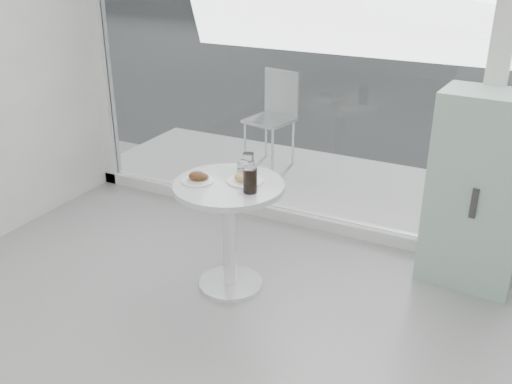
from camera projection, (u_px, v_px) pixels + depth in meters
The scene contains 12 objects.
storefront at pixel (377, 17), 3.92m from camera, with size 5.00×0.14×3.00m.
main_table at pixel (229, 214), 3.74m from camera, with size 0.72×0.72×0.77m.
patio_deck at pixel (378, 195), 5.29m from camera, with size 5.60×1.60×0.05m, color white.
street at pixel (505, 28), 15.22m from camera, with size 40.00×24.00×0.00m, color #323232.
mint_cabinet at pixel (479, 191), 3.78m from camera, with size 0.65×0.46×1.34m.
patio_chair at pixel (274, 112), 5.77m from camera, with size 0.49×0.49×0.96m.
car_white at pixel (448, 0), 14.68m from camera, with size 1.75×4.36×1.49m, color silver.
plate_fritter at pixel (198, 178), 3.66m from camera, with size 0.21×0.21×0.07m.
plate_donut at pixel (245, 179), 3.67m from camera, with size 0.24×0.24×0.06m.
water_tumbler_a at pixel (243, 170), 3.71m from camera, with size 0.07×0.07×0.12m.
water_tumbler_b at pixel (248, 163), 3.82m from camera, with size 0.08×0.08×0.13m.
cola_glass at pixel (250, 180), 3.49m from camera, with size 0.09×0.09×0.17m.
Camera 1 is at (1.18, -1.01, 2.21)m, focal length 40.00 mm.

